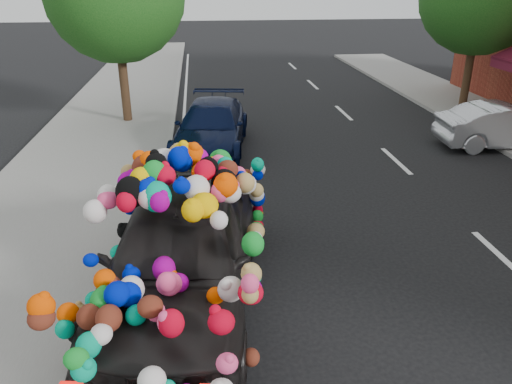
# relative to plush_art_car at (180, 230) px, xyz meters

# --- Properties ---
(ground) EXTENTS (100.00, 100.00, 0.00)m
(ground) POSITION_rel_plush_art_car_xyz_m (1.80, 0.57, -1.21)
(ground) COLOR black
(ground) RESTS_ON ground
(sidewalk) EXTENTS (4.00, 60.00, 0.12)m
(sidewalk) POSITION_rel_plush_art_car_xyz_m (-2.50, 0.57, -1.15)
(sidewalk) COLOR gray
(sidewalk) RESTS_ON ground
(kerb) EXTENTS (0.15, 60.00, 0.13)m
(kerb) POSITION_rel_plush_art_car_xyz_m (-0.55, 0.57, -1.14)
(kerb) COLOR gray
(kerb) RESTS_ON ground
(lane_markings) EXTENTS (6.00, 50.00, 0.01)m
(lane_markings) POSITION_rel_plush_art_car_xyz_m (5.40, 0.57, -1.20)
(lane_markings) COLOR silver
(lane_markings) RESTS_ON ground
(plush_art_car) EXTENTS (3.04, 5.43, 2.34)m
(plush_art_car) POSITION_rel_plush_art_car_xyz_m (0.00, 0.00, 0.00)
(plush_art_car) COLOR black
(plush_art_car) RESTS_ON ground
(navy_sedan) EXTENTS (2.49, 4.71, 1.30)m
(navy_sedan) POSITION_rel_plush_art_car_xyz_m (0.64, 7.02, -0.56)
(navy_sedan) COLOR black
(navy_sedan) RESTS_ON ground
(silver_hatchback) EXTENTS (3.79, 1.51, 1.23)m
(silver_hatchback) POSITION_rel_plush_art_car_xyz_m (8.80, 6.31, -0.60)
(silver_hatchback) COLOR #B0B2B8
(silver_hatchback) RESTS_ON ground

